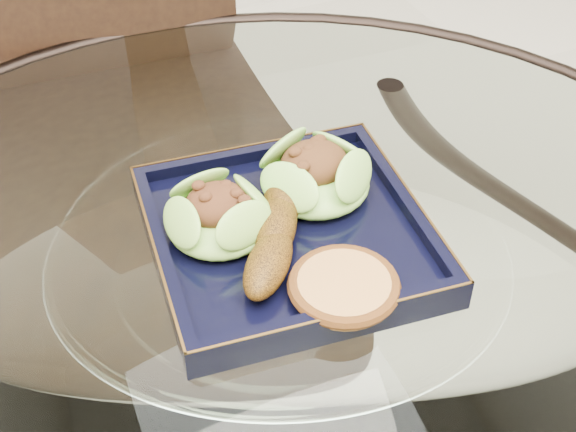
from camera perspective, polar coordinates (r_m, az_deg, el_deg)
name	(u,v)px	position (r m, az deg, el deg)	size (l,w,h in m)	color
dining_table	(280,388)	(0.90, -0.57, -12.13)	(1.13, 1.13, 0.77)	white
dining_chair	(130,193)	(1.22, -11.18, 1.62)	(0.47, 0.47, 1.01)	black
navy_plate	(288,238)	(0.81, 0.00, -1.60)	(0.27, 0.27, 0.02)	black
lettuce_wrap_left	(219,218)	(0.79, -4.92, -0.14)	(0.10, 0.10, 0.04)	#6DA730
lettuce_wrap_right	(315,177)	(0.84, 1.96, 2.78)	(0.11, 0.11, 0.04)	#4C902A
roasted_plantain	(276,227)	(0.78, -0.84, -0.78)	(0.19, 0.04, 0.04)	#603A0A
crumb_patty	(344,288)	(0.74, 4.00, -5.10)	(0.09, 0.09, 0.02)	#CB8243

